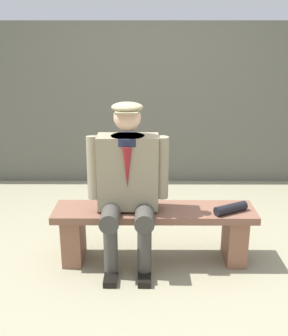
# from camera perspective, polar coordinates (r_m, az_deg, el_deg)

# --- Properties ---
(ground_plane) EXTENTS (30.00, 30.00, 0.00)m
(ground_plane) POSITION_cam_1_polar(r_m,az_deg,el_deg) (3.48, 1.42, -12.93)
(ground_plane) COLOR gray
(bench) EXTENTS (1.64, 0.38, 0.47)m
(bench) POSITION_cam_1_polar(r_m,az_deg,el_deg) (3.33, 1.47, -8.28)
(bench) COLOR brown
(bench) RESTS_ON ground
(seated_man) EXTENTS (0.64, 0.55, 1.34)m
(seated_man) POSITION_cam_1_polar(r_m,az_deg,el_deg) (3.11, -2.33, -1.76)
(seated_man) COLOR gray
(seated_man) RESTS_ON ground
(rolled_magazine) EXTENTS (0.29, 0.20, 0.07)m
(rolled_magazine) POSITION_cam_1_polar(r_m,az_deg,el_deg) (3.25, 12.32, -5.67)
(rolled_magazine) COLOR black
(rolled_magazine) RESTS_ON bench
(stadium_wall) EXTENTS (12.00, 0.24, 2.00)m
(stadium_wall) POSITION_cam_1_polar(r_m,az_deg,el_deg) (5.14, 1.06, 9.15)
(stadium_wall) COLOR #5A5A4F
(stadium_wall) RESTS_ON ground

